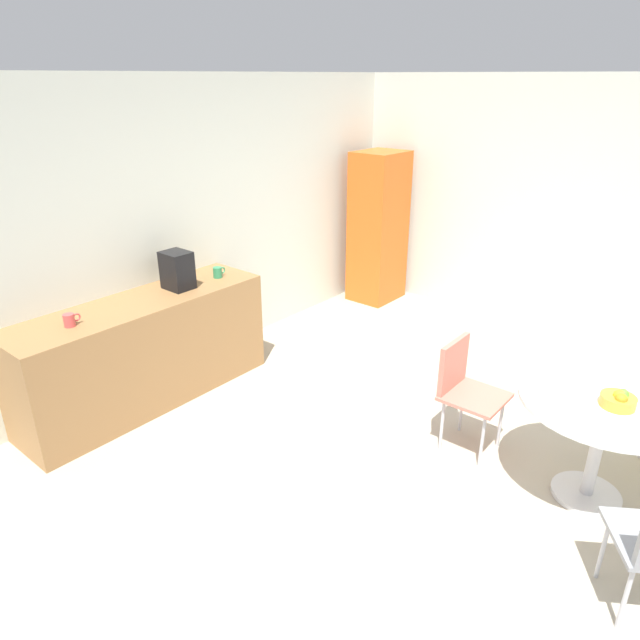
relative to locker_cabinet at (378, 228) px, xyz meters
The scene contains 11 objects.
ground_plane 3.71m from the locker_cabinet, 135.00° to the right, with size 6.00×6.00×0.00m, color #B2A893.
wall_back 2.62m from the locker_cabinet, 169.99° to the left, with size 6.00×0.10×2.60m, color silver.
wall_side_right 2.62m from the locker_cabinet, 79.99° to the right, with size 0.10×6.00×2.60m, color silver.
counter_block 3.28m from the locker_cabinet, behind, with size 2.15×0.60×0.90m, color #9E7042.
locker_cabinet is the anchor object (origin of this frame).
round_table 3.84m from the locker_cabinet, 123.95° to the right, with size 1.05×1.05×0.74m.
chair_coral 3.12m from the locker_cabinet, 133.78° to the right, with size 0.42×0.42×0.83m.
fruit_bowl 3.91m from the locker_cabinet, 123.96° to the right, with size 0.21×0.21×0.11m.
mug_white 3.85m from the locker_cabinet, behind, with size 0.13×0.08×0.09m.
mug_green 2.45m from the locker_cabinet, behind, with size 0.13×0.08×0.09m.
coffee_maker 2.86m from the locker_cabinet, behind, with size 0.20×0.24×0.32m, color black.
Camera 1 is at (-3.02, -1.19, 2.57)m, focal length 31.84 mm.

